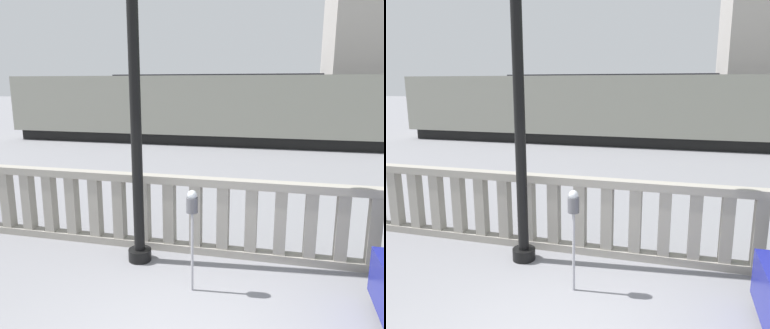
% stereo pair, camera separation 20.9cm
% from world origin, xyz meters
% --- Properties ---
extents(balustrade, '(17.71, 0.24, 1.41)m').
position_xyz_m(balustrade, '(-0.00, 2.75, 0.70)').
color(balustrade, gray).
rests_on(balustrade, ground).
extents(lamppost, '(0.40, 0.40, 6.54)m').
position_xyz_m(lamppost, '(-1.36, 2.20, 3.43)').
color(lamppost, black).
rests_on(lamppost, ground).
extents(parking_meter, '(0.17, 0.17, 1.55)m').
position_xyz_m(parking_meter, '(-0.25, 1.47, 1.24)').
color(parking_meter, '#99999E').
rests_on(parking_meter, ground).
extents(train_near, '(28.62, 2.94, 4.03)m').
position_xyz_m(train_near, '(1.06, 15.68, 1.80)').
color(train_near, black).
rests_on(train_near, ground).
extents(train_far, '(24.18, 2.77, 4.39)m').
position_xyz_m(train_far, '(-0.49, 26.80, 1.98)').
color(train_far, black).
rests_on(train_far, ground).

